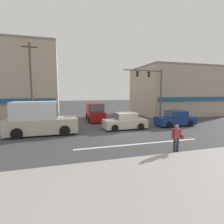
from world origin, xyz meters
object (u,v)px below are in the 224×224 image
object	(u,v)px
traffic_light_mast	(154,86)
sedan_crossing_rightbound	(125,122)
box_truck_waiting_far	(40,120)
sedan_parked_curbside	(175,119)
pedestrian_foreground_with_bag	(177,137)
utility_pole_near_left	(31,85)
utility_pole_far_right	(151,89)
van_crossing_center	(95,112)

from	to	relation	value
traffic_light_mast	sedan_crossing_rightbound	size ratio (longest dim) A/B	1.50
traffic_light_mast	box_truck_waiting_far	distance (m)	12.98
sedan_crossing_rightbound	sedan_parked_curbside	bearing A→B (deg)	0.75
traffic_light_mast	pedestrian_foreground_with_bag	xyz separation A→B (m)	(-4.16, -10.09, -3.22)
traffic_light_mast	pedestrian_foreground_with_bag	world-z (taller)	traffic_light_mast
utility_pole_near_left	traffic_light_mast	bearing A→B (deg)	0.61
utility_pole_far_right	van_crossing_center	bearing A→B (deg)	-164.87
utility_pole_near_left	traffic_light_mast	distance (m)	13.16
utility_pole_far_right	traffic_light_mast	world-z (taller)	utility_pole_far_right
sedan_parked_curbside	pedestrian_foreground_with_bag	distance (m)	8.79
box_truck_waiting_far	sedan_parked_curbside	distance (m)	13.20
utility_pole_near_left	van_crossing_center	size ratio (longest dim) A/B	1.73
traffic_light_mast	box_truck_waiting_far	world-z (taller)	traffic_light_mast
sedan_crossing_rightbound	box_truck_waiting_far	world-z (taller)	box_truck_waiting_far
box_truck_waiting_far	sedan_parked_curbside	size ratio (longest dim) A/B	1.37
van_crossing_center	pedestrian_foreground_with_bag	distance (m)	13.03
van_crossing_center	utility_pole_near_left	bearing A→B (deg)	-156.74
traffic_light_mast	pedestrian_foreground_with_bag	distance (m)	11.38
utility_pole_near_left	utility_pole_far_right	bearing A→B (deg)	18.71
traffic_light_mast	van_crossing_center	distance (m)	7.71
traffic_light_mast	utility_pole_near_left	bearing A→B (deg)	-179.39
sedan_crossing_rightbound	pedestrian_foreground_with_bag	world-z (taller)	pedestrian_foreground_with_bag
utility_pole_far_right	sedan_parked_curbside	distance (m)	8.83
van_crossing_center	sedan_parked_curbside	xyz separation A→B (m)	(7.43, -5.67, -0.29)
van_crossing_center	pedestrian_foreground_with_bag	world-z (taller)	van_crossing_center
sedan_crossing_rightbound	box_truck_waiting_far	bearing A→B (deg)	-178.66
sedan_crossing_rightbound	traffic_light_mast	bearing A→B (deg)	32.72
utility_pole_far_right	box_truck_waiting_far	distance (m)	17.05
utility_pole_near_left	box_truck_waiting_far	xyz separation A→B (m)	(0.92, -3.05, -2.95)
utility_pole_near_left	pedestrian_foreground_with_bag	distance (m)	13.80
traffic_light_mast	sedan_crossing_rightbound	distance (m)	6.56
sedan_crossing_rightbound	sedan_parked_curbside	size ratio (longest dim) A/B	1.00
utility_pole_far_right	pedestrian_foreground_with_bag	bearing A→B (deg)	-113.32
sedan_parked_curbside	utility_pole_near_left	bearing A→B (deg)	168.78
utility_pole_near_left	sedan_crossing_rightbound	bearing A→B (deg)	-18.73
traffic_light_mast	sedan_parked_curbside	world-z (taller)	traffic_light_mast
sedan_parked_curbside	pedestrian_foreground_with_bag	xyz separation A→B (m)	(-5.11, -7.15, 0.24)
utility_pole_near_left	box_truck_waiting_far	world-z (taller)	utility_pole_near_left
van_crossing_center	sedan_parked_curbside	distance (m)	9.35
sedan_parked_curbside	pedestrian_foreground_with_bag	world-z (taller)	pedestrian_foreground_with_bag
sedan_parked_curbside	sedan_crossing_rightbound	bearing A→B (deg)	-179.25
utility_pole_far_right	sedan_crossing_rightbound	bearing A→B (deg)	-131.04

